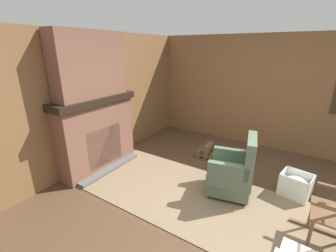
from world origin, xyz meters
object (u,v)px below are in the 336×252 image
Objects in this scene: armchair at (233,173)px; oil_lamp_vase at (78,93)px; laundry_basket at (296,185)px; firewood_stack at (208,151)px; storage_case at (111,88)px.

armchair is 3.04× the size of oil_lamp_vase.
oil_lamp_vase is at bearing -158.82° from laundry_basket.
firewood_stack is at bearing -62.46° from armchair.
armchair reaches higher than firewood_stack.
storage_case is (0.00, 0.71, -0.03)m from oil_lamp_vase.
laundry_basket is 1.89× the size of storage_case.
laundry_basket is (1.62, -0.52, 0.08)m from firewood_stack.
armchair is 2.02× the size of firewood_stack.
laundry_basket is 1.49× the size of oil_lamp_vase.
armchair is 2.58m from storage_case.
oil_lamp_vase reaches higher than laundry_basket.
firewood_stack is 1.70m from laundry_basket.
armchair is 0.95m from laundry_basket.
armchair reaches higher than laundry_basket.
laundry_basket is 3.62m from oil_lamp_vase.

